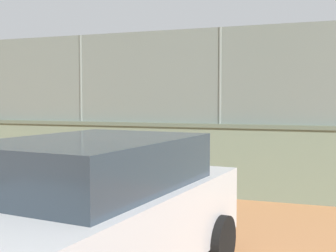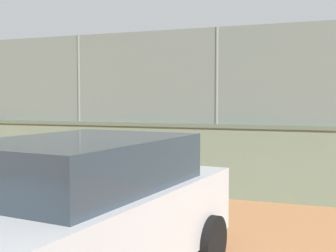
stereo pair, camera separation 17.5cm
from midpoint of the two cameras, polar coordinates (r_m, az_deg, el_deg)
The scene contains 9 objects.
ground_plane at distance 18.80m, azimuth 11.50°, elevation -2.63°, with size 260.00×260.00×0.00m, color #A36B42.
perimeter_wall at distance 9.31m, azimuth -2.64°, elevation -4.01°, with size 29.15×1.44×1.48m.
fence_panel_on_wall at distance 9.25m, azimuth -2.67°, elevation 6.45°, with size 28.62×1.13×1.92m.
player_at_service_line at distance 14.46m, azimuth 5.96°, elevation -0.63°, with size 1.22×0.71×1.59m.
player_foreground_swinging at distance 19.60m, azimuth 0.33°, elevation 0.42°, with size 0.85×0.71×1.60m.
sports_ball at distance 13.59m, azimuth 6.76°, elevation -4.58°, with size 0.14×0.14×0.14m, color white.
spare_ball_by_wall at distance 9.80m, azimuth 15.64°, elevation -7.78°, with size 0.14×0.14×0.14m, color yellow.
courtside_bench at distance 10.14m, azimuth 7.24°, elevation -5.06°, with size 1.61×0.44×0.87m.
parked_car_silver at distance 4.36m, azimuth -11.44°, elevation -11.55°, with size 2.29×4.21×1.57m.
Camera 2 is at (-3.55, 18.35, 1.94)m, focal length 46.28 mm.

